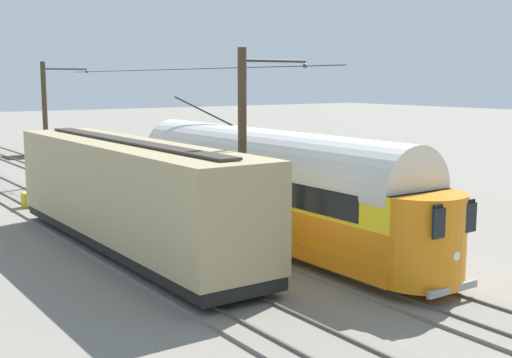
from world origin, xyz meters
The scene contains 9 objects.
ground_plane centered at (0.00, 0.00, 0.00)m, with size 220.00×220.00×0.00m, color gray.
track_streetcar_siding centered at (-2.35, -0.31, 0.05)m, with size 2.80×80.00×0.18m.
track_adjacent_siding centered at (2.35, -0.31, 0.05)m, with size 2.80×80.00×0.18m.
vintage_streetcar centered at (-2.35, 2.11, 2.26)m, with size 2.65×17.45×5.17m.
coach_adjacent centered at (2.35, 0.39, 2.17)m, with size 2.96×14.97×3.85m.
catenary_pole_foreground centered at (0.09, -15.76, 3.70)m, with size 2.74×0.28×7.09m.
catenary_pole_mid_near centered at (0.09, 4.35, 3.70)m, with size 2.74×0.28×7.09m.
overhead_wire_run centered at (-2.27, -6.34, 6.55)m, with size 2.53×24.10×0.18m.
track_end_bumper centered at (2.35, -9.75, 0.40)m, with size 1.80×0.60×0.80m, color #B2A519.
Camera 1 is at (11.79, 21.87, 6.09)m, focal length 46.70 mm.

